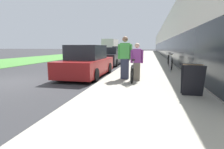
% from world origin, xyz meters
% --- Properties ---
extents(ground_plane, '(220.00, 220.00, 0.00)m').
position_xyz_m(ground_plane, '(0.00, 0.00, 0.00)').
color(ground_plane, '#303033').
extents(sidewalk_slab, '(3.83, 70.00, 0.13)m').
position_xyz_m(sidewalk_slab, '(5.76, 21.00, 0.06)').
color(sidewalk_slab, '#A39E8E').
rests_on(sidewalk_slab, ground).
extents(storefront_facade, '(10.01, 70.00, 5.19)m').
position_xyz_m(storefront_facade, '(12.71, 29.00, 2.59)').
color(storefront_facade, silver).
rests_on(storefront_facade, ground).
extents(lawn_strip, '(7.66, 70.00, 0.03)m').
position_xyz_m(lawn_strip, '(-8.07, 25.00, 0.01)').
color(lawn_strip, '#478438').
rests_on(lawn_strip, ground).
extents(tandem_bicycle, '(0.52, 2.82, 0.91)m').
position_xyz_m(tandem_bicycle, '(5.21, 1.36, 0.52)').
color(tandem_bicycle, black).
rests_on(tandem_bicycle, sidewalk_slab).
extents(person_rider, '(0.52, 0.20, 1.54)m').
position_xyz_m(person_rider, '(5.33, 0.99, 0.90)').
color(person_rider, '#756B5B').
rests_on(person_rider, sidewalk_slab).
extents(person_bystander, '(0.62, 0.24, 1.82)m').
position_xyz_m(person_bystander, '(4.80, 1.23, 1.05)').
color(person_bystander, '#33384C').
rests_on(person_bystander, sidewalk_slab).
extents(bike_rack_hoop, '(0.05, 0.60, 0.84)m').
position_xyz_m(bike_rack_hoop, '(6.95, 3.92, 0.64)').
color(bike_rack_hoop, gray).
rests_on(bike_rack_hoop, sidewalk_slab).
extents(cruiser_bike_nearest, '(0.52, 1.76, 0.98)m').
position_xyz_m(cruiser_bike_nearest, '(7.11, 5.17, 0.54)').
color(cruiser_bike_nearest, black).
rests_on(cruiser_bike_nearest, sidewalk_slab).
extents(cruiser_bike_middle, '(0.52, 1.73, 0.98)m').
position_xyz_m(cruiser_bike_middle, '(7.27, 7.63, 0.54)').
color(cruiser_bike_middle, black).
rests_on(cruiser_bike_middle, sidewalk_slab).
extents(sandwich_board_sign, '(0.56, 0.56, 0.90)m').
position_xyz_m(sandwich_board_sign, '(7.07, -0.90, 0.58)').
color(sandwich_board_sign, black).
rests_on(sandwich_board_sign, sidewalk_slab).
extents(parked_sedan_curbside, '(1.91, 4.25, 1.60)m').
position_xyz_m(parked_sedan_curbside, '(2.69, 2.24, 0.72)').
color(parked_sedan_curbside, maroon).
rests_on(parked_sedan_curbside, ground).
extents(vintage_roadster_curbside, '(1.82, 4.69, 1.47)m').
position_xyz_m(vintage_roadster_curbside, '(2.53, 8.23, 0.68)').
color(vintage_roadster_curbside, black).
rests_on(vintage_roadster_curbside, ground).
extents(parked_sedan_far, '(1.82, 4.53, 1.57)m').
position_xyz_m(parked_sedan_far, '(2.52, 13.73, 0.72)').
color(parked_sedan_far, silver).
rests_on(parked_sedan_far, ground).
extents(moving_truck, '(2.56, 6.86, 3.05)m').
position_xyz_m(moving_truck, '(-2.38, 30.35, 1.54)').
color(moving_truck, orange).
rests_on(moving_truck, ground).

